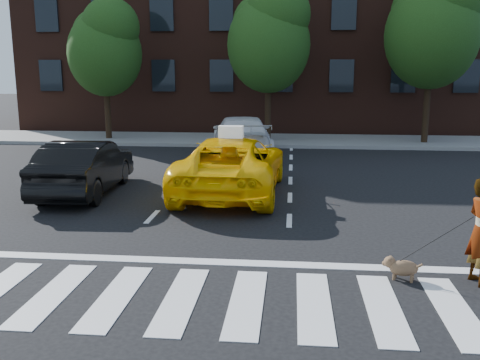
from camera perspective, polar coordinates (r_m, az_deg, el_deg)
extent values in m
plane|color=black|center=(8.31, -6.35, -12.54)|extent=(120.00, 120.00, 0.00)
cube|color=silver|center=(8.31, -6.35, -12.51)|extent=(13.00, 2.40, 0.01)
cube|color=silver|center=(9.76, -4.40, -8.66)|extent=(12.00, 0.30, 0.01)
cube|color=slate|center=(25.17, 1.86, 4.29)|extent=(30.00, 4.00, 0.15)
cube|color=#3F2016|center=(32.53, 2.85, 16.47)|extent=(26.00, 10.00, 12.00)
cylinder|color=black|center=(25.93, -13.96, 7.61)|extent=(0.28, 0.28, 3.25)
ellipsoid|color=#1D3D10|center=(25.88, -14.23, 12.93)|extent=(3.38, 3.38, 3.89)
sphere|color=#1D3D10|center=(25.61, -13.65, 15.59)|extent=(2.60, 2.60, 2.60)
sphere|color=#1D3D10|center=(26.26, -14.88, 14.72)|extent=(2.34, 2.34, 2.34)
cylinder|color=black|center=(24.47, 2.99, 8.06)|extent=(0.28, 0.28, 3.55)
ellipsoid|color=#1D3D10|center=(24.43, 3.06, 14.22)|extent=(3.69, 3.69, 4.25)
sphere|color=#1D3D10|center=(24.30, 4.06, 17.24)|extent=(2.84, 2.84, 2.84)
sphere|color=#1D3D10|center=(24.75, 2.27, 16.33)|extent=(2.56, 2.56, 2.56)
cylinder|color=black|center=(25.13, 19.31, 7.86)|extent=(0.28, 0.28, 3.85)
ellipsoid|color=#1D3D10|center=(25.12, 19.77, 14.34)|extent=(4.00, 4.00, 4.60)
sphere|color=#1D3D10|center=(25.14, 21.04, 17.43)|extent=(3.08, 3.08, 3.08)
sphere|color=#1D3D10|center=(25.36, 18.99, 16.64)|extent=(2.77, 2.77, 2.77)
imported|color=#FFC405|center=(14.72, -0.87, 1.59)|extent=(2.79, 5.74, 1.57)
imported|color=black|center=(15.29, -16.23, 1.35)|extent=(1.79, 4.59, 1.49)
imported|color=silver|center=(20.72, 0.18, 4.65)|extent=(2.90, 5.72, 1.59)
ellipsoid|color=#8B6446|center=(9.27, 17.08, -8.97)|extent=(0.52, 0.39, 0.26)
sphere|color=#8B6446|center=(9.28, 15.69, -8.42)|extent=(0.25, 0.25, 0.20)
sphere|color=#8B6446|center=(9.30, 15.18, -8.57)|extent=(0.12, 0.12, 0.09)
cylinder|color=#8B6446|center=(9.23, 18.53, -8.72)|extent=(0.14, 0.08, 0.11)
sphere|color=#8B6446|center=(9.32, 15.77, -7.96)|extent=(0.09, 0.09, 0.07)
sphere|color=#8B6446|center=(9.20, 15.64, -8.22)|extent=(0.09, 0.09, 0.07)
cylinder|color=#8B6446|center=(9.29, 16.12, -9.83)|extent=(0.06, 0.06, 0.13)
cylinder|color=#8B6446|center=(9.39, 16.23, -9.59)|extent=(0.06, 0.06, 0.13)
cylinder|color=#8B6446|center=(9.26, 17.83, -10.02)|extent=(0.06, 0.06, 0.13)
cylinder|color=#8B6446|center=(9.36, 17.92, -9.77)|extent=(0.06, 0.06, 0.13)
cube|color=white|center=(14.38, -0.97, 5.16)|extent=(0.66, 0.30, 0.32)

